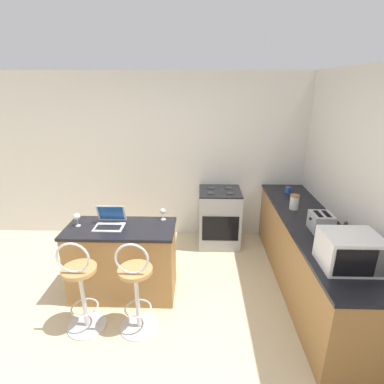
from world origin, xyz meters
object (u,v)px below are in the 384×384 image
toaster (321,222)px  pepper_mill (344,234)px  mug_blue (288,190)px  wine_glass_short (163,212)px  laptop (110,221)px  storage_jar (294,202)px  bar_stool_near (81,288)px  microwave (350,251)px  bar_stool_far (136,289)px  wine_glass_tall (77,217)px  stove_range (219,217)px

toaster → pepper_mill: bearing=-74.3°
mug_blue → wine_glass_short: 2.01m
laptop → storage_jar: laptop is taller
bar_stool_near → microwave: 2.54m
bar_stool_near → wine_glass_short: size_ratio=7.48×
microwave → wine_glass_short: size_ratio=3.37×
mug_blue → pepper_mill: size_ratio=0.36×
bar_stool_far → laptop: bearing=122.7°
bar_stool_near → toaster: bearing=12.6°
pepper_mill → bar_stool_near: bearing=-175.0°
bar_stool_far → microwave: bearing=-3.9°
wine_glass_tall → storage_jar: storage_jar is taller
bar_stool_far → wine_glass_short: (0.19, 0.79, 0.49)m
bar_stool_near → wine_glass_tall: (-0.21, 0.60, 0.50)m
pepper_mill → wine_glass_tall: bearing=172.6°
stove_range → pepper_mill: 2.04m
bar_stool_far → toaster: (1.95, 0.56, 0.48)m
laptop → microwave: (2.33, -0.75, 0.10)m
laptop → toaster: laptop is taller
bar_stool_near → storage_jar: 2.70m
toaster → wine_glass_tall: (-2.72, 0.03, 0.01)m
mug_blue → laptop: bearing=-153.5°
stove_range → wine_glass_short: (-0.74, -1.04, 0.54)m
bar_stool_near → mug_blue: 3.09m
toaster → mug_blue: (-0.02, 1.22, -0.06)m
bar_stool_near → microwave: bearing=-3.1°
bar_stool_near → pepper_mill: (2.60, 0.23, 0.51)m
microwave → storage_jar: 1.30m
mug_blue → stove_range: bearing=177.0°
stove_range → storage_jar: bearing=-36.7°
stove_range → pepper_mill: size_ratio=3.38×
microwave → stove_range: bearing=116.9°
stove_range → mug_blue: bearing=-3.0°
mug_blue → wine_glass_short: wine_glass_short is taller
bar_stool_near → wine_glass_short: bar_stool_near is taller
laptop → stove_range: 1.87m
microwave → storage_jar: (-0.09, 1.29, -0.06)m
mug_blue → bar_stool_near: bearing=-144.4°
toaster → wine_glass_tall: 2.72m
microwave → bar_stool_near: bearing=176.9°
pepper_mill → bar_stool_far: bearing=-173.6°
wine_glass_tall → pepper_mill: size_ratio=0.59×
wine_glass_short → mug_blue: bearing=29.6°
stove_range → storage_jar: size_ratio=4.67×
bar_stool_near → microwave: (2.48, -0.13, 0.54)m
bar_stool_far → wine_glass_tall: bearing=142.0°
microwave → pepper_mill: size_ratio=1.79×
bar_stool_far → stove_range: 2.06m
stove_range → wine_glass_tall: wine_glass_tall is taller
microwave → storage_jar: size_ratio=2.47×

